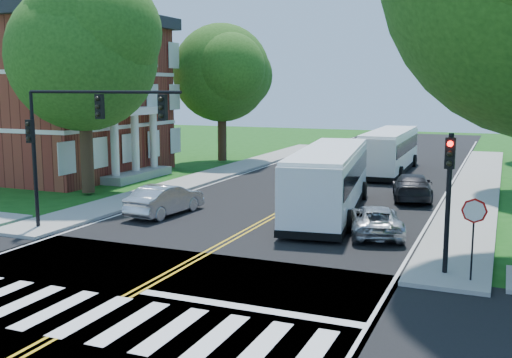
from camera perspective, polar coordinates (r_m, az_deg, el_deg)
The scene contains 21 objects.
ground at distance 17.00m, azimuth -14.30°, elevation -11.98°, with size 140.00×140.00×0.00m, color #164A12.
road at distance 32.67m, azimuth 4.98°, elevation -1.73°, with size 14.00×96.00×0.01m, color black.
cross_road at distance 17.00m, azimuth -14.30°, elevation -11.96°, with size 60.00×12.00×0.01m, color black.
center_line at distance 36.44m, azimuth 6.90°, elevation -0.65°, with size 0.36×70.00×0.01m, color gold.
edge_line_w at distance 38.81m, azimuth -2.80°, elevation -0.02°, with size 0.12×70.00×0.01m, color silver.
edge_line_e at distance 35.24m, azimuth 17.60°, elevation -1.33°, with size 0.12×70.00×0.01m, color silver.
crosswalk at distance 16.63m, azimuth -15.35°, elevation -12.45°, with size 12.60×3.00×0.01m, color silver.
stop_bar at distance 16.61m, azimuth -0.92°, elevation -12.14°, with size 6.60×0.40×0.01m, color silver.
sidewalk_nw at distance 42.12m, azimuth -2.89°, elevation 0.75°, with size 2.60×40.00×0.15m, color gray.
sidewalk_ne at distance 38.10m, azimuth 20.26°, elevation -0.64°, with size 2.60×40.00×0.15m, color gray.
tree_west_near at distance 34.08m, azimuth -16.18°, elevation 11.10°, with size 8.00×8.00×11.40m.
tree_west_far at distance 47.40m, azimuth -3.30°, elevation 10.03°, with size 7.60×7.60×10.67m.
brick_building at distance 45.47m, azimuth -21.67°, elevation 7.50°, with size 20.00×13.00×10.80m.
signal_nw at distance 24.65m, azimuth -16.63°, elevation 4.77°, with size 7.15×0.46×5.66m.
signal_ne at distance 19.35m, azimuth 17.89°, elevation -0.52°, with size 0.30×0.46×4.40m.
stop_sign at distance 19.01m, azimuth 20.04°, elevation -3.65°, with size 0.76×0.08×2.53m.
bus_lead at distance 28.39m, azimuth 7.00°, elevation -0.01°, with size 4.23×12.17×3.09m.
bus_follow at distance 42.79m, azimuth 12.63°, elevation 2.69°, with size 2.94×11.42×2.94m.
hatchback at distance 28.29m, azimuth -8.63°, elevation -1.95°, with size 1.52×4.37×1.44m, color #AEB0B5.
suv at distance 24.69m, azimuth 11.26°, elevation -3.87°, with size 2.00×4.33×1.20m, color #A7AAAE.
dark_sedan at distance 32.78m, azimuth 14.63°, elevation -0.71°, with size 1.95×4.80×1.39m, color black.
Camera 1 is at (9.73, -12.62, 5.95)m, focal length 42.00 mm.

